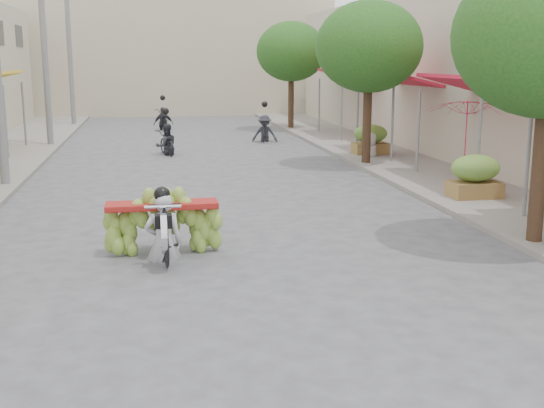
{
  "coord_description": "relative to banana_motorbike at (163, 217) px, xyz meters",
  "views": [
    {
      "loc": [
        -1.52,
        -7.12,
        3.38
      ],
      "look_at": [
        0.39,
        3.49,
        1.1
      ],
      "focal_mm": 45.0,
      "sensor_mm": 36.0,
      "label": 1
    }
  ],
  "objects": [
    {
      "name": "sidewalk_right",
      "position": [
        8.35,
        10.47,
        -0.66
      ],
      "size": [
        4.0,
        60.0,
        0.12
      ],
      "primitive_type": "cube",
      "color": "gray",
      "rests_on": "ground"
    },
    {
      "name": "bg_motorbike_a",
      "position": [
        0.43,
        13.33,
        0.04
      ],
      "size": [
        0.93,
        1.62,
        1.95
      ],
      "color": "black",
      "rests_on": "ground"
    },
    {
      "name": "street_tree_far",
      "position": [
        6.75,
        21.47,
        3.06
      ],
      "size": [
        3.4,
        3.4,
        5.25
      ],
      "color": "#3A2719",
      "rests_on": "ground"
    },
    {
      "name": "bg_motorbike_c",
      "position": [
        0.53,
        22.44,
        0.06
      ],
      "size": [
        1.04,
        1.84,
        1.95
      ],
      "color": "black",
      "rests_on": "ground"
    },
    {
      "name": "utility_pole_far",
      "position": [
        -4.05,
        16.47,
        3.31
      ],
      "size": [
        0.6,
        0.24,
        8.0
      ],
      "color": "slate",
      "rests_on": "ground"
    },
    {
      "name": "produce_crate_far",
      "position": [
        7.55,
        11.47,
        -0.01
      ],
      "size": [
        1.2,
        0.88,
        1.16
      ],
      "color": "olive",
      "rests_on": "ground"
    },
    {
      "name": "far_building",
      "position": [
        1.35,
        33.47,
        2.78
      ],
      "size": [
        20.0,
        6.0,
        7.0
      ],
      "primitive_type": "cube",
      "color": "#BDB195",
      "rests_on": "ground"
    },
    {
      "name": "produce_crate_mid",
      "position": [
        7.55,
        3.47,
        -0.01
      ],
      "size": [
        1.2,
        0.88,
        1.16
      ],
      "color": "olive",
      "rests_on": "ground"
    },
    {
      "name": "banana_motorbike",
      "position": [
        0.0,
        0.0,
        0.0
      ],
      "size": [
        2.2,
        1.95,
        2.18
      ],
      "color": "black",
      "rests_on": "ground"
    },
    {
      "name": "utility_pole_back",
      "position": [
        -4.05,
        25.47,
        3.31
      ],
      "size": [
        0.6,
        0.24,
        8.0
      ],
      "color": "slate",
      "rests_on": "ground"
    },
    {
      "name": "ground",
      "position": [
        1.35,
        -4.53,
        -0.72
      ],
      "size": [
        120.0,
        120.0,
        0.0
      ],
      "primitive_type": "plane",
      "color": "#58585D",
      "rests_on": "ground"
    },
    {
      "name": "market_umbrella",
      "position": [
        7.42,
        3.79,
        1.79
      ],
      "size": [
        2.34,
        2.34,
        1.82
      ],
      "rotation": [
        0.0,
        0.0,
        -0.19
      ],
      "color": "#AE1736",
      "rests_on": "ground"
    },
    {
      "name": "pedestrian",
      "position": [
        7.34,
        10.84,
        0.22
      ],
      "size": [
        0.93,
        0.87,
        1.63
      ],
      "rotation": [
        0.0,
        0.0,
        3.79
      ],
      "color": "silver",
      "rests_on": "ground"
    },
    {
      "name": "bg_motorbike_b",
      "position": [
        4.62,
        16.66,
        0.15
      ],
      "size": [
        1.16,
        1.64,
        1.95
      ],
      "color": "black",
      "rests_on": "ground"
    },
    {
      "name": "street_tree_mid",
      "position": [
        6.75,
        9.47,
        3.06
      ],
      "size": [
        3.4,
        3.4,
        5.25
      ],
      "color": "#3A2719",
      "rests_on": "ground"
    }
  ]
}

